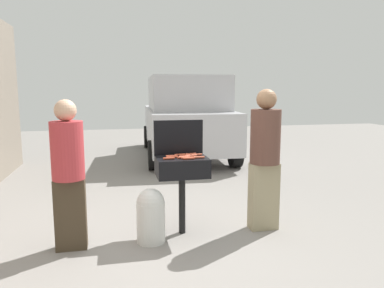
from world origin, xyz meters
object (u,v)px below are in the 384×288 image
Objects in this scene: hot_dog_0 at (183,157)px; hot_dog_8 at (187,158)px; hot_dog_1 at (185,155)px; hot_dog_9 at (172,157)px; hot_dog_10 at (189,158)px; propane_tank at (151,214)px; bbq_grill at (182,169)px; hot_dog_12 at (169,158)px; hot_dog_3 at (197,155)px; person_right at (265,155)px; hot_dog_7 at (199,157)px; hot_dog_4 at (180,155)px; hot_dog_11 at (171,156)px; hot_dog_6 at (191,154)px; parked_minivan at (186,116)px; hot_dog_5 at (191,156)px; hot_dog_2 at (185,157)px; person_left at (68,170)px.

hot_dog_0 is 0.06m from hot_dog_8.
hot_dog_9 is at bearing -160.12° from hot_dog_1.
hot_dog_10 is 0.21× the size of propane_tank.
hot_dog_12 reaches higher than bbq_grill.
hot_dog_3 is 0.08× the size of person_right.
hot_dog_4 is at bearing 131.38° from hot_dog_7.
hot_dog_4 is 1.00× the size of hot_dog_12.
bbq_grill is at bearing -23.04° from hot_dog_11.
hot_dog_8 is 0.04m from hot_dog_10.
hot_dog_1 is at bearing -139.60° from hot_dog_6.
hot_dog_3 is 1.00× the size of hot_dog_9.
hot_dog_1 is 1.00× the size of hot_dog_6.
parked_minivan is at bearing -87.97° from person_right.
hot_dog_5 is at bearing -40.58° from hot_dog_4.
person_right is (0.82, 0.02, -0.00)m from hot_dog_7.
hot_dog_5 is (0.11, 0.08, 0.00)m from hot_dog_0.
hot_dog_11 is (-0.30, 0.14, 0.00)m from hot_dog_7.
hot_dog_1 is at bearing 49.09° from bbq_grill.
hot_dog_8 is at bearing -3.59° from hot_dog_12.
hot_dog_1 is 1.00× the size of hot_dog_3.
hot_dog_7 reaches higher than bbq_grill.
hot_dog_0 is 0.14m from hot_dog_5.
hot_dog_6 is (0.11, 0.16, 0.00)m from hot_dog_2.
hot_dog_0 is at bearing 170.12° from hot_dog_7.
hot_dog_9 is (-0.31, -0.08, 0.00)m from hot_dog_3.
hot_dog_2 is 1.00× the size of hot_dog_3.
bbq_grill is 0.54× the size of person_right.
person_left is at bearing -176.94° from hot_dog_7.
hot_dog_11 reaches higher than propane_tank.
hot_dog_8 is (-0.14, -0.01, 0.00)m from hot_dog_7.
hot_dog_6 is 1.42m from person_left.
hot_dog_5 is 1.00× the size of hot_dog_10.
propane_tank is 1.53m from person_right.
hot_dog_1 is at bearing 28.23° from propane_tank.
hot_dog_2 is at bearing -102.36° from hot_dog_1.
hot_dog_9 is 0.08× the size of person_left.
hot_dog_11 is 0.71m from propane_tank.
hot_dog_2 reaches higher than propane_tank.
parked_minivan reaches higher than hot_dog_12.
hot_dog_8 is at bearing -91.35° from hot_dog_1.
hot_dog_3 is at bearing 23.44° from hot_dog_12.
person_left reaches higher than hot_dog_7.
propane_tank is (-0.39, -0.18, -0.46)m from bbq_grill.
bbq_grill is at bearing -1.88° from person_right.
hot_dog_6 is at bearing 54.89° from hot_dog_0.
hot_dog_4 is at bearing 167.22° from hot_dog_3.
hot_dog_12 is at bearing -146.72° from hot_dog_1.
hot_dog_1 is at bearing 33.28° from hot_dog_12.
hot_dog_1 is 0.08m from hot_dog_4.
hot_dog_11 is at bearing 131.74° from hot_dog_10.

